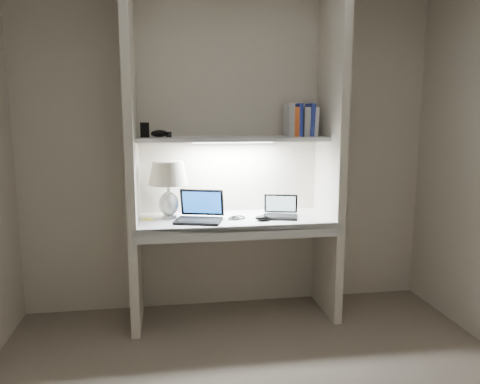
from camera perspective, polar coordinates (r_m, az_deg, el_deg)
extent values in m
cube|color=beige|center=(3.68, -1.29, 5.08)|extent=(3.20, 0.01, 2.50)
cube|color=beige|center=(3.38, -13.04, 4.46)|extent=(0.06, 0.55, 2.50)
cube|color=beige|center=(3.59, 10.98, 4.80)|extent=(0.06, 0.55, 2.50)
cube|color=white|center=(3.49, -0.66, -3.48)|extent=(1.40, 0.55, 0.04)
cube|color=silver|center=(3.24, 0.00, -5.01)|extent=(1.46, 0.03, 0.10)
cube|color=silver|center=(3.50, -0.90, 6.49)|extent=(1.40, 0.36, 0.03)
cube|color=white|center=(3.50, -0.90, 6.13)|extent=(0.60, 0.04, 0.02)
cylinder|color=white|center=(3.52, -8.62, -2.98)|extent=(0.11, 0.11, 0.02)
ellipsoid|color=white|center=(3.50, -8.66, -1.43)|extent=(0.14, 0.14, 0.18)
cylinder|color=white|center=(3.48, -8.70, 0.28)|extent=(0.02, 0.02, 0.08)
sphere|color=#FFD899|center=(3.47, -8.74, 1.54)|extent=(0.04, 0.04, 0.04)
cube|color=black|center=(3.36, -5.09, -3.52)|extent=(0.37, 0.30, 0.02)
cube|color=black|center=(3.36, -5.10, -3.36)|extent=(0.31, 0.23, 0.00)
cube|color=black|center=(3.47, -4.65, -1.26)|extent=(0.33, 0.15, 0.20)
cube|color=blue|center=(3.46, -4.67, -1.29)|extent=(0.28, 0.12, 0.16)
cube|color=black|center=(3.48, 4.92, -3.04)|extent=(0.29, 0.24, 0.02)
cube|color=black|center=(3.48, 4.92, -2.89)|extent=(0.24, 0.17, 0.00)
cube|color=black|center=(3.57, 4.99, -1.41)|extent=(0.26, 0.12, 0.15)
cube|color=silver|center=(3.56, 4.99, -1.43)|extent=(0.22, 0.10, 0.12)
cube|color=silver|center=(3.66, 4.17, -1.45)|extent=(0.12, 0.10, 0.14)
ellipsoid|color=black|center=(3.39, 2.75, -3.20)|extent=(0.12, 0.09, 0.04)
torus|color=black|center=(3.46, -0.24, -3.11)|extent=(0.11, 0.11, 0.01)
cube|color=#ECFB35|center=(3.50, -11.23, -3.27)|extent=(0.10, 0.10, 0.00)
cube|color=silver|center=(3.64, 8.97, 8.45)|extent=(0.04, 0.16, 0.22)
cube|color=#27389D|center=(3.63, 8.50, 8.68)|extent=(0.05, 0.16, 0.25)
cube|color=#B8B8B3|center=(3.62, 7.87, 8.47)|extent=(0.04, 0.16, 0.22)
cube|color=#283BB0|center=(3.61, 7.12, 8.70)|extent=(0.03, 0.16, 0.25)
cube|color=orange|center=(3.60, 6.63, 8.49)|extent=(0.04, 0.16, 0.22)
cube|color=#B4B3B8|center=(3.59, 6.00, 8.72)|extent=(0.04, 0.16, 0.25)
cube|color=black|center=(3.48, -11.53, 7.42)|extent=(0.06, 0.04, 0.11)
ellipsoid|color=black|center=(3.46, -9.79, 7.04)|extent=(0.14, 0.11, 0.05)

